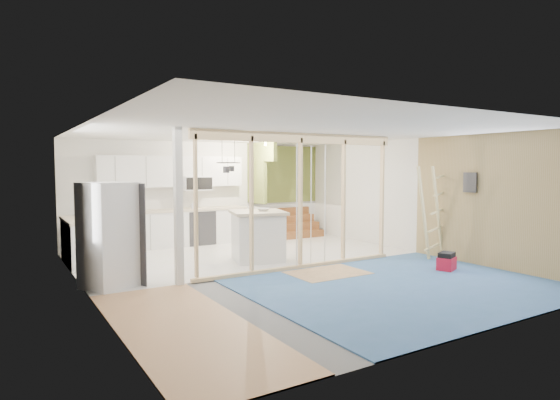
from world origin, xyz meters
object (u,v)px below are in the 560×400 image
ladder (433,213)px  island (258,236)px  toolbox (447,262)px  fridge (110,235)px

ladder → island: bearing=146.8°
toolbox → ladder: ladder is taller
island → ladder: (3.19, -1.80, 0.48)m
fridge → island: bearing=-12.0°
fridge → toolbox: 6.06m
ladder → toolbox: bearing=-128.5°
ladder → fridge: bearing=165.8°
island → ladder: 3.70m
island → ladder: size_ratio=0.68×
toolbox → ladder: 1.34m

